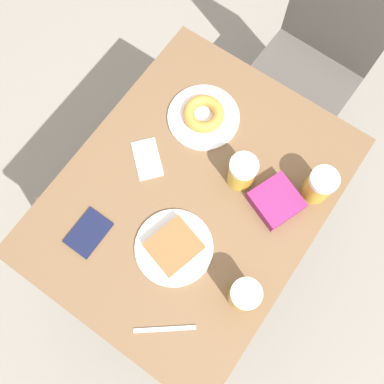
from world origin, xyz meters
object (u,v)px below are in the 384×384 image
Objects in this scene: passport_near_edge at (88,233)px; napkin_folded at (147,159)px; chair at (320,48)px; blue_pouch at (276,201)px; fork at (165,329)px; beer_mug_left at (242,172)px; plate_with_cake at (174,247)px; beer_mug_right at (244,295)px; beer_mug_center at (319,185)px; plate_with_donut at (204,115)px.

napkin_folded is at bearing 89.45° from passport_near_edge.
chair is 0.85m from napkin_folded.
chair is 0.75m from blue_pouch.
napkin_folded is 1.03× the size of fork.
beer_mug_left is 0.29m from napkin_folded.
plate_with_cake is 1.37× the size of blue_pouch.
chair is 6.76× the size of fork.
passport_near_edge is 0.55m from blue_pouch.
blue_pouch is (0.17, 0.28, 0.00)m from plate_with_cake.
chair is at bearing 75.26° from napkin_folded.
beer_mug_right is 0.93× the size of passport_near_edge.
plate_with_cake is 1.76× the size of passport_near_edge.
plate_with_cake is 1.60× the size of fork.
passport_near_edge is at bearing -167.31° from beer_mug_right.
plate_with_cake is (0.01, -0.97, 0.21)m from chair.
napkin_folded is at bearing 142.27° from plate_with_cake.
passport_near_edge is (-0.33, 0.09, 0.00)m from fork.
blue_pouch is at bearing 83.10° from fork.
beer_mug_center is at bearing 24.60° from beer_mug_left.
plate_with_cake is 0.23m from beer_mug_right.
beer_mug_right is 0.72× the size of blue_pouch.
blue_pouch is at bearing -1.84° from beer_mug_left.
chair is at bearing 104.15° from beer_mug_right.
passport_near_edge is (-0.46, -0.10, -0.06)m from beer_mug_right.
plate_with_cake is 0.42m from plate_with_donut.
beer_mug_center and beer_mug_right have the same top height.
chair is at bearing 94.51° from beer_mug_left.
passport_near_edge is at bearing -124.55° from beer_mug_left.
beer_mug_left is at bearing -27.07° from plate_with_donut.
plate_with_cake is 1.54× the size of napkin_folded.
plate_with_donut is at bearing 112.95° from plate_with_cake.
beer_mug_right reaches higher than passport_near_edge.
napkin_folded is (-0.46, 0.18, -0.06)m from beer_mug_right.
beer_mug_right is 0.47m from passport_near_edge.
beer_mug_right is 0.49m from napkin_folded.
fork is (0.07, -0.47, -0.06)m from beer_mug_left.
passport_near_edge is at bearing -134.30° from beer_mug_center.
fork is at bearing -82.15° from chair.
beer_mug_left reaches higher than passport_near_edge.
beer_mug_right is at bearing -56.11° from beer_mug_left.
beer_mug_center reaches higher than blue_pouch.
plate_with_donut is 1.91× the size of beer_mug_left.
plate_with_donut is 0.35m from blue_pouch.
plate_with_donut is 0.41m from beer_mug_center.
blue_pouch is (0.39, 0.38, 0.02)m from passport_near_edge.
plate_with_cake is 1.90× the size of beer_mug_center.
plate_with_cake is 0.99× the size of plate_with_donut.
chair is 8.02× the size of beer_mug_left.
fork is (0.27, -0.58, -0.02)m from plate_with_donut.
blue_pouch is at bearing 14.99° from napkin_folded.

